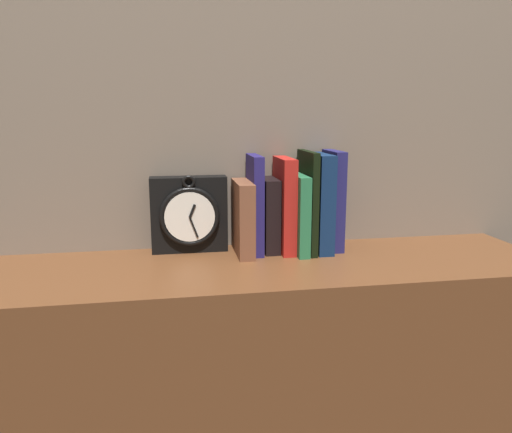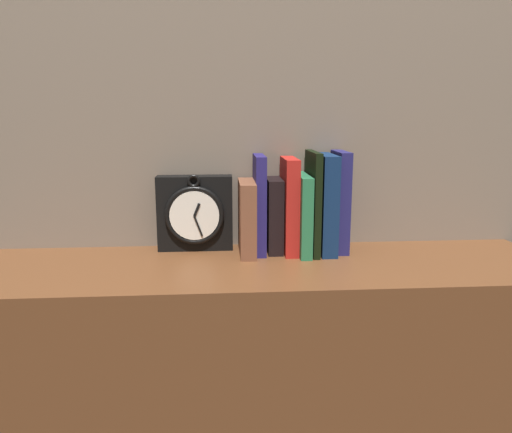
{
  "view_description": "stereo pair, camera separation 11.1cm",
  "coord_description": "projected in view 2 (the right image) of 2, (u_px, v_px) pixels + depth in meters",
  "views": [
    {
      "loc": [
        -0.19,
        -1.07,
        1.16
      ],
      "look_at": [
        0.0,
        0.0,
        0.94
      ],
      "focal_mm": 35.0,
      "sensor_mm": 36.0,
      "label": 1
    },
    {
      "loc": [
        -0.08,
        -1.08,
        1.16
      ],
      "look_at": [
        0.0,
        0.0,
        0.94
      ],
      "focal_mm": 35.0,
      "sensor_mm": 36.0,
      "label": 2
    }
  ],
  "objects": [
    {
      "name": "wall_back",
      "position": [
        250.0,
        57.0,
        1.24
      ],
      "size": [
        6.0,
        0.05,
        2.6
      ],
      "color": "#756656",
      "rests_on": "ground_plane"
    },
    {
      "name": "bookshelf",
      "position": [
        256.0,
        427.0,
        1.22
      ],
      "size": [
        1.39,
        0.36,
        0.83
      ],
      "color": "brown",
      "rests_on": "ground_plane"
    },
    {
      "name": "clock",
      "position": [
        195.0,
        213.0,
        1.24
      ],
      "size": [
        0.19,
        0.07,
        0.19
      ],
      "color": "black",
      "rests_on": "bookshelf"
    },
    {
      "name": "book_slot0_brown",
      "position": [
        247.0,
        218.0,
        1.21
      ],
      "size": [
        0.04,
        0.15,
        0.18
      ],
      "color": "brown",
      "rests_on": "bookshelf"
    },
    {
      "name": "book_slot1_navy",
      "position": [
        259.0,
        204.0,
        1.21
      ],
      "size": [
        0.02,
        0.12,
        0.24
      ],
      "color": "navy",
      "rests_on": "bookshelf"
    },
    {
      "name": "book_slot2_black",
      "position": [
        274.0,
        215.0,
        1.23
      ],
      "size": [
        0.04,
        0.11,
        0.18
      ],
      "color": "black",
      "rests_on": "bookshelf"
    },
    {
      "name": "book_slot3_red",
      "position": [
        289.0,
        206.0,
        1.22
      ],
      "size": [
        0.03,
        0.13,
        0.23
      ],
      "color": "#B01E18",
      "rests_on": "bookshelf"
    },
    {
      "name": "book_slot4_green",
      "position": [
        302.0,
        214.0,
        1.21
      ],
      "size": [
        0.03,
        0.15,
        0.19
      ],
      "color": "#256E43",
      "rests_on": "bookshelf"
    },
    {
      "name": "book_slot5_black",
      "position": [
        313.0,
        203.0,
        1.21
      ],
      "size": [
        0.02,
        0.15,
        0.25
      ],
      "color": "black",
      "rests_on": "bookshelf"
    },
    {
      "name": "book_slot6_navy",
      "position": [
        325.0,
        204.0,
        1.22
      ],
      "size": [
        0.04,
        0.14,
        0.24
      ],
      "color": "#0F274D",
      "rests_on": "bookshelf"
    },
    {
      "name": "book_slot7_navy",
      "position": [
        340.0,
        201.0,
        1.23
      ],
      "size": [
        0.03,
        0.12,
        0.25
      ],
      "color": "navy",
      "rests_on": "bookshelf"
    }
  ]
}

